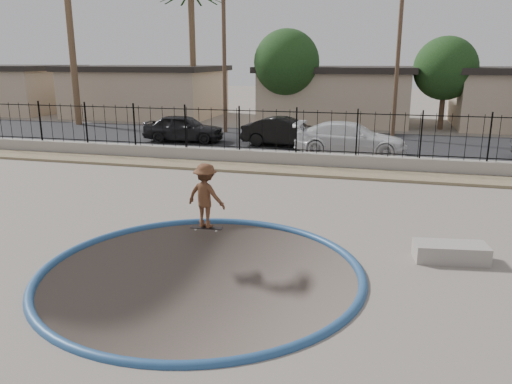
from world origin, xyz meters
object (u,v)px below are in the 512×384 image
at_px(skater, 206,199).
at_px(car_b, 285,132).
at_px(car_a, 184,128).
at_px(skateboard, 207,228).
at_px(concrete_ledge, 451,252).
at_px(car_c, 350,139).

bearing_deg(skater, car_b, -73.83).
xyz_separation_m(skater, car_a, (-6.24, 13.40, -0.08)).
xyz_separation_m(skateboard, concrete_ledge, (6.09, -0.55, 0.14)).
height_order(skater, car_a, skater).
bearing_deg(skateboard, concrete_ledge, -9.13).
bearing_deg(car_a, car_b, -93.55).
relative_size(skater, car_a, 0.40).
distance_m(skater, skateboard, 0.80).
height_order(car_a, car_c, car_c).
xyz_separation_m(skateboard, car_b, (-0.57, 13.40, 0.71)).
distance_m(skater, concrete_ledge, 6.15).
bearing_deg(skateboard, car_a, 111.00).
bearing_deg(skater, skateboard, 103.72).
relative_size(skater, car_b, 0.39).
distance_m(skateboard, car_a, 14.80).
distance_m(skateboard, concrete_ledge, 6.11).
height_order(skateboard, car_a, car_a).
height_order(skateboard, car_c, car_c).
relative_size(car_b, car_c, 0.85).
relative_size(skater, concrete_ledge, 1.07).
height_order(car_a, car_b, car_a).
relative_size(skateboard, concrete_ledge, 0.54).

